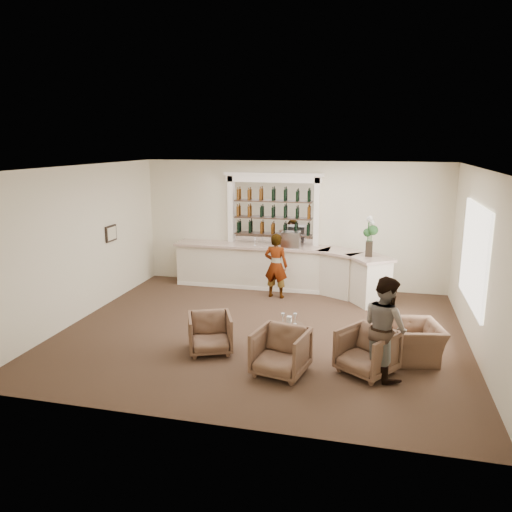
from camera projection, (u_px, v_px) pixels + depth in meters
The scene contains 19 objects.
ground at pixel (262, 331), 10.17m from camera, with size 8.00×8.00×0.00m, color #4E3427.
room_shell at pixel (278, 213), 10.28m from camera, with size 8.04×7.02×3.32m.
bar_counter at pixel (282, 268), 12.91m from camera, with size 5.72×1.80×1.14m.
back_bar_alcove at pixel (273, 210), 13.05m from camera, with size 2.64×0.25×3.00m.
cocktail_table at pixel (289, 338), 9.18m from camera, with size 0.57×0.57×0.50m, color #442D1D.
sommelier at pixel (276, 266), 12.25m from camera, with size 0.59×0.39×1.61m, color gray.
guest at pixel (385, 327), 8.07m from camera, with size 0.82×0.64×1.69m, color gray.
armchair_left at pixel (210, 333), 9.11m from camera, with size 0.77×0.79×0.72m, color brown.
armchair_center at pixel (281, 352), 8.24m from camera, with size 0.83×0.85×0.77m, color brown.
armchair_right at pixel (367, 352), 8.26m from camera, with size 0.82×0.84×0.77m, color brown.
armchair_far at pixel (415, 341), 8.83m from camera, with size 1.00×0.87×0.65m, color brown.
espresso_machine at pixel (291, 240), 12.68m from camera, with size 0.46×0.39×0.41m, color #AEAEB2.
flower_vase at pixel (370, 234), 11.63m from camera, with size 0.25×0.25×0.96m.
wine_glass_bar_left at pixel (281, 243), 12.80m from camera, with size 0.07×0.07×0.21m, color white, non-canonical shape.
wine_glass_bar_right at pixel (255, 242), 12.95m from camera, with size 0.07×0.07×0.21m, color white, non-canonical shape.
wine_glass_tbl_a at pixel (283, 319), 9.16m from camera, with size 0.07×0.07×0.21m, color white, non-canonical shape.
wine_glass_tbl_b at pixel (295, 319), 9.16m from camera, with size 0.07×0.07×0.21m, color white, non-canonical shape.
wine_glass_tbl_c at pixel (290, 322), 8.97m from camera, with size 0.07×0.07×0.21m, color white, non-canonical shape.
napkin_holder at pixel (289, 319), 9.25m from camera, with size 0.08×0.08×0.12m, color white.
Camera 1 is at (2.15, -9.32, 3.78)m, focal length 35.00 mm.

